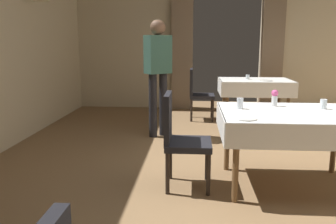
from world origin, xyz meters
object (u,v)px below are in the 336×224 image
object	(u,v)px
dining_table_far	(255,85)
plate_mid_b	(245,118)
plate_far_b	(266,80)
chair_far_left	(198,92)
person_waiter_by_doorway	(158,68)
glass_far_a	(248,77)
dining_table_mid	(292,120)
flower_vase_mid	(275,97)
chair_mid_left	(180,136)
glass_mid_c	(323,104)
glass_mid_d	(240,103)

from	to	relation	value
dining_table_far	plate_mid_b	xyz separation A→B (m)	(-0.64, -3.28, 0.11)
plate_far_b	chair_far_left	bearing A→B (deg)	168.18
dining_table_far	person_waiter_by_doorway	distance (m)	2.01
plate_mid_b	glass_far_a	size ratio (longest dim) A/B	2.40
dining_table_mid	glass_far_a	xyz separation A→B (m)	(0.00, 2.95, 0.12)
chair_far_left	plate_mid_b	bearing A→B (deg)	-83.59
flower_vase_mid	person_waiter_by_doorway	xyz separation A→B (m)	(-1.37, 1.48, 0.18)
chair_mid_left	plate_far_b	size ratio (longest dim) A/B	3.90
plate_mid_b	glass_mid_c	xyz separation A→B (m)	(0.84, 0.53, 0.04)
glass_mid_d	dining_table_mid	bearing A→B (deg)	-13.59
dining_table_far	glass_mid_d	distance (m)	2.87
chair_far_left	flower_vase_mid	bearing A→B (deg)	-74.02
dining_table_far	chair_far_left	distance (m)	1.02
chair_far_left	glass_mid_c	distance (m)	3.07
dining_table_far	plate_mid_b	distance (m)	3.34
chair_mid_left	person_waiter_by_doorway	world-z (taller)	person_waiter_by_doorway
dining_table_mid	chair_far_left	size ratio (longest dim) A/B	1.49
glass_mid_c	plate_mid_b	bearing A→B (deg)	-147.64
dining_table_far	person_waiter_by_doorway	size ratio (longest dim) A/B	0.73
flower_vase_mid	glass_mid_c	bearing A→B (deg)	-15.56
dining_table_far	glass_mid_c	world-z (taller)	glass_mid_c
plate_far_b	dining_table_mid	bearing A→B (deg)	-95.89
dining_table_mid	chair_far_left	distance (m)	3.11
chair_mid_left	plate_mid_b	world-z (taller)	chair_mid_left
chair_mid_left	chair_far_left	xyz separation A→B (m)	(0.20, 3.07, 0.00)
plate_mid_b	glass_mid_c	size ratio (longest dim) A/B	2.06
dining_table_mid	plate_far_b	size ratio (longest dim) A/B	5.80
plate_far_b	chair_mid_left	bearing A→B (deg)	-115.65
flower_vase_mid	dining_table_far	bearing A→B (deg)	84.61
glass_mid_c	plate_far_b	bearing A→B (deg)	91.31
plate_mid_b	glass_far_a	bearing A→B (deg)	81.28
chair_far_left	glass_mid_d	distance (m)	2.90
chair_mid_left	glass_mid_c	xyz separation A→B (m)	(1.42, 0.27, 0.28)
chair_mid_left	plate_mid_b	bearing A→B (deg)	-24.85
plate_far_b	glass_mid_c	bearing A→B (deg)	-88.69
glass_mid_c	glass_mid_d	xyz separation A→B (m)	(-0.83, -0.06, 0.01)
plate_mid_b	chair_mid_left	bearing A→B (deg)	155.15
dining_table_mid	glass_mid_d	size ratio (longest dim) A/B	12.63
chair_far_left	plate_far_b	world-z (taller)	chair_far_left
chair_mid_left	dining_table_far	bearing A→B (deg)	68.09
flower_vase_mid	glass_mid_c	distance (m)	0.47
plate_mid_b	plate_far_b	world-z (taller)	same
flower_vase_mid	glass_mid_c	xyz separation A→B (m)	(0.45, -0.13, -0.04)
dining_table_mid	dining_table_far	distance (m)	2.92
dining_table_mid	person_waiter_by_doorway	xyz separation A→B (m)	(-1.48, 1.78, 0.36)
glass_mid_c	person_waiter_by_doorway	bearing A→B (deg)	138.58
person_waiter_by_doorway	dining_table_mid	bearing A→B (deg)	-50.28
person_waiter_by_doorway	glass_mid_d	bearing A→B (deg)	-59.22
dining_table_mid	plate_mid_b	xyz separation A→B (m)	(-0.50, -0.36, 0.09)
dining_table_far	glass_mid_c	xyz separation A→B (m)	(0.21, -2.74, 0.15)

